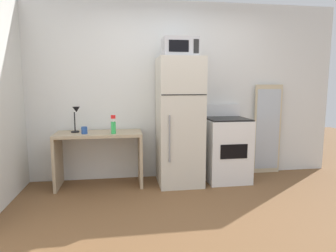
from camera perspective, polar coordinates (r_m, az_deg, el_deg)
The scene contains 10 objects.
ground_plane at distance 3.12m, azimuth 7.28°, elevation -18.59°, with size 12.00×12.00×0.00m, color brown.
wall_back_white at distance 4.45m, azimuth 1.51°, elevation 6.80°, with size 5.00×0.10×2.60m, color silver.
desk at distance 4.15m, azimuth -13.22°, elevation -4.30°, with size 1.16×0.52×0.75m.
desk_lamp at distance 4.15m, azimuth -17.51°, elevation 2.06°, with size 0.14×0.12×0.35m.
spray_bottle at distance 3.95m, azimuth -10.60°, elevation -0.07°, with size 0.06×0.06×0.25m.
coffee_mug at distance 4.03m, azimuth -16.00°, elevation -0.81°, with size 0.08×0.08×0.10m, color #264C99.
refrigerator at distance 4.10m, azimuth 2.23°, elevation 0.81°, with size 0.60×0.66×1.76m.
microwave at distance 4.07m, azimuth 2.37°, elevation 15.04°, with size 0.46×0.35×0.26m.
oven_range at distance 4.38m, azimuth 11.27°, elevation -4.38°, with size 0.60×0.61×1.10m.
leaning_mirror at distance 4.87m, azimuth 18.80°, elevation -0.61°, with size 0.44×0.03×1.40m.
Camera 1 is at (-0.79, -2.68, 1.40)m, focal length 31.26 mm.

